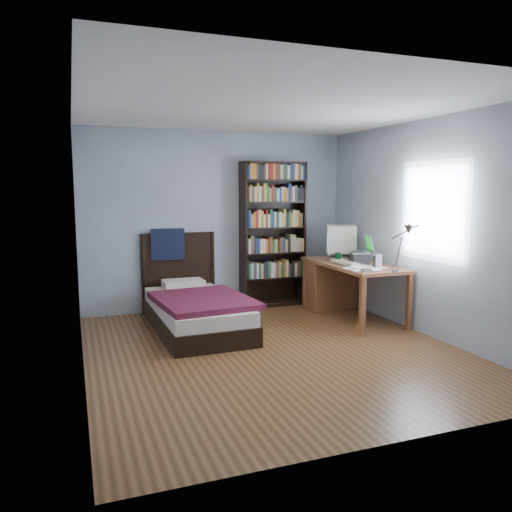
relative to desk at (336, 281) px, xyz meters
name	(u,v)px	position (x,y,z in m)	size (l,w,h in m)	color
room	(276,233)	(-1.48, -1.35, 0.84)	(4.20, 4.24, 2.50)	#503117
desk	(336,281)	(0.00, 0.00, 0.00)	(0.75, 1.62, 0.73)	brown
crt_monitor	(340,240)	(0.05, 0.00, 0.58)	(0.56, 0.51, 0.47)	beige
laptop	(361,256)	(0.06, -0.53, 0.42)	(0.39, 0.37, 0.38)	#2D2D30
desk_lamp	(407,234)	(-0.04, -1.59, 0.79)	(0.23, 0.50, 0.59)	#99999E
keyboard	(347,263)	(-0.14, -0.53, 0.33)	(0.20, 0.51, 0.04)	beige
speaker	(377,261)	(0.08, -0.87, 0.40)	(0.08, 0.08, 0.17)	gray
soda_can	(338,257)	(-0.13, -0.27, 0.38)	(0.07, 0.07, 0.13)	#083A16
mouse	(342,259)	(0.01, -0.13, 0.33)	(0.06, 0.10, 0.03)	silver
phone_silver	(348,267)	(-0.25, -0.74, 0.32)	(0.05, 0.09, 0.02)	#B3B3B8
phone_grey	(354,269)	(-0.27, -0.90, 0.32)	(0.04, 0.09, 0.02)	gray
external_drive	(366,270)	(-0.20, -1.08, 0.33)	(0.11, 0.11, 0.02)	gray
bookshelf	(273,234)	(-0.72, 0.59, 0.63)	(0.94, 0.30, 2.08)	black
bed	(194,307)	(-2.08, -0.21, -0.16)	(1.14, 2.06, 1.16)	black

